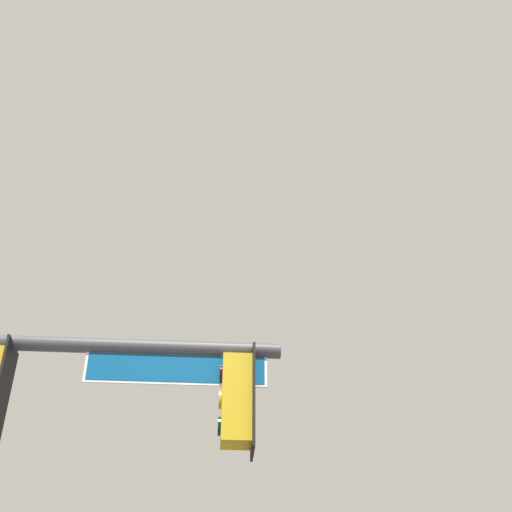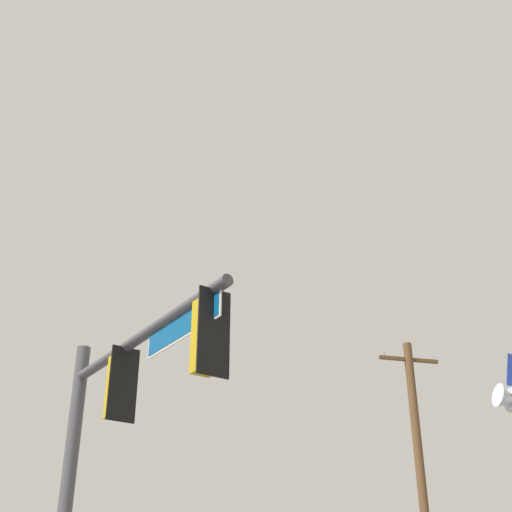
% 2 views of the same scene
% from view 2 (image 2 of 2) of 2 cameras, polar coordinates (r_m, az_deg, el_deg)
% --- Properties ---
extents(signal_pole_near, '(5.42, 1.13, 6.73)m').
position_cam_2_polar(signal_pole_near, '(12.61, -11.60, -13.94)').
color(signal_pole_near, '#47474C').
rests_on(signal_pole_near, ground_plane).
extents(utility_pole, '(0.62, 2.23, 10.92)m').
position_cam_2_polar(utility_pole, '(25.30, 13.20, -18.18)').
color(utility_pole, brown).
rests_on(utility_pole, ground_plane).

